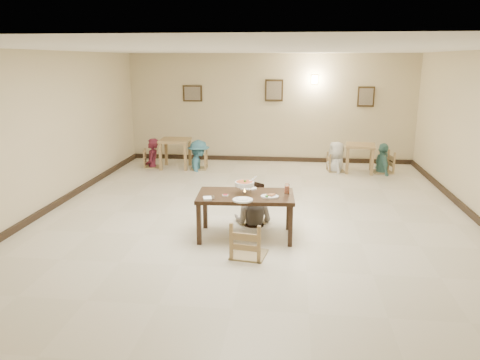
# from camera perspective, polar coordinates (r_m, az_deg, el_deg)

# --- Properties ---
(floor) EXTENTS (10.00, 10.00, 0.00)m
(floor) POSITION_cam_1_polar(r_m,az_deg,el_deg) (8.70, 1.87, -4.50)
(floor) COLOR beige
(floor) RESTS_ON ground
(ceiling) EXTENTS (10.00, 10.00, 0.00)m
(ceiling) POSITION_cam_1_polar(r_m,az_deg,el_deg) (8.23, 2.05, 15.66)
(ceiling) COLOR white
(ceiling) RESTS_ON wall_back
(wall_back) EXTENTS (10.00, 0.00, 10.00)m
(wall_back) POSITION_cam_1_polar(r_m,az_deg,el_deg) (13.28, 3.70, 8.71)
(wall_back) COLOR beige
(wall_back) RESTS_ON floor
(wall_front) EXTENTS (10.00, 0.00, 10.00)m
(wall_front) POSITION_cam_1_polar(r_m,az_deg,el_deg) (3.52, -4.61, -7.69)
(wall_front) COLOR beige
(wall_front) RESTS_ON floor
(wall_left) EXTENTS (0.00, 10.00, 10.00)m
(wall_left) POSITION_cam_1_polar(r_m,az_deg,el_deg) (9.52, -22.92, 5.32)
(wall_left) COLOR beige
(wall_left) RESTS_ON floor
(baseboard_back) EXTENTS (8.00, 0.06, 0.12)m
(baseboard_back) POSITION_cam_1_polar(r_m,az_deg,el_deg) (13.47, 3.59, 2.59)
(baseboard_back) COLOR black
(baseboard_back) RESTS_ON floor
(baseboard_left) EXTENTS (0.06, 10.00, 0.12)m
(baseboard_left) POSITION_cam_1_polar(r_m,az_deg,el_deg) (9.81, -21.95, -3.00)
(baseboard_left) COLOR black
(baseboard_left) RESTS_ON floor
(baseboard_right) EXTENTS (0.06, 10.00, 0.12)m
(baseboard_right) POSITION_cam_1_polar(r_m,az_deg,el_deg) (9.27, 27.22, -4.56)
(baseboard_right) COLOR black
(baseboard_right) RESTS_ON floor
(picture_a) EXTENTS (0.55, 0.04, 0.45)m
(picture_a) POSITION_cam_1_polar(r_m,az_deg,el_deg) (13.49, -5.81, 10.46)
(picture_a) COLOR #312210
(picture_a) RESTS_ON wall_back
(picture_b) EXTENTS (0.50, 0.04, 0.60)m
(picture_b) POSITION_cam_1_polar(r_m,az_deg,el_deg) (13.20, 4.17, 10.84)
(picture_b) COLOR #312210
(picture_b) RESTS_ON wall_back
(picture_c) EXTENTS (0.45, 0.04, 0.55)m
(picture_c) POSITION_cam_1_polar(r_m,az_deg,el_deg) (13.34, 15.11, 9.78)
(picture_c) COLOR #312210
(picture_c) RESTS_ON wall_back
(wall_sconce) EXTENTS (0.16, 0.05, 0.22)m
(wall_sconce) POSITION_cam_1_polar(r_m,az_deg,el_deg) (13.18, 9.08, 12.00)
(wall_sconce) COLOR #FFD88C
(wall_sconce) RESTS_ON wall_back
(main_table) EXTENTS (1.59, 0.95, 0.72)m
(main_table) POSITION_cam_1_polar(r_m,az_deg,el_deg) (7.55, 0.69, -2.35)
(main_table) COLOR #312013
(main_table) RESTS_ON floor
(chair_far) EXTENTS (0.42, 0.42, 0.89)m
(chair_far) POSITION_cam_1_polar(r_m,az_deg,el_deg) (8.34, 1.59, -2.15)
(chair_far) COLOR tan
(chair_far) RESTS_ON floor
(chair_near) EXTENTS (0.50, 0.50, 1.06)m
(chair_near) POSITION_cam_1_polar(r_m,az_deg,el_deg) (6.86, 1.10, -5.14)
(chair_near) COLOR tan
(chair_near) RESTS_ON floor
(main_diner) EXTENTS (0.88, 0.76, 1.54)m
(main_diner) POSITION_cam_1_polar(r_m,az_deg,el_deg) (8.15, 1.68, -0.14)
(main_diner) COLOR gray
(main_diner) RESTS_ON floor
(curry_warmer) EXTENTS (0.35, 0.31, 0.28)m
(curry_warmer) POSITION_cam_1_polar(r_m,az_deg,el_deg) (7.52, 0.55, -0.49)
(curry_warmer) COLOR silver
(curry_warmer) RESTS_ON main_table
(rice_plate_far) EXTENTS (0.28, 0.28, 0.06)m
(rice_plate_far) POSITION_cam_1_polar(r_m,az_deg,el_deg) (7.84, 1.03, -1.00)
(rice_plate_far) COLOR white
(rice_plate_far) RESTS_ON main_table
(rice_plate_near) EXTENTS (0.31, 0.31, 0.07)m
(rice_plate_near) POSITION_cam_1_polar(r_m,az_deg,el_deg) (7.19, 0.33, -2.42)
(rice_plate_near) COLOR white
(rice_plate_near) RESTS_ON main_table
(fried_plate) EXTENTS (0.29, 0.29, 0.06)m
(fried_plate) POSITION_cam_1_polar(r_m,az_deg,el_deg) (7.38, 3.62, -1.96)
(fried_plate) COLOR white
(fried_plate) RESTS_ON main_table
(chili_dish) EXTENTS (0.10, 0.10, 0.02)m
(chili_dish) POSITION_cam_1_polar(r_m,az_deg,el_deg) (7.45, -1.81, -1.87)
(chili_dish) COLOR white
(chili_dish) RESTS_ON main_table
(napkin_cutlery) EXTENTS (0.19, 0.27, 0.03)m
(napkin_cutlery) POSITION_cam_1_polar(r_m,az_deg,el_deg) (7.27, -3.95, -2.25)
(napkin_cutlery) COLOR white
(napkin_cutlery) RESTS_ON main_table
(drink_glass) EXTENTS (0.08, 0.08, 0.16)m
(drink_glass) POSITION_cam_1_polar(r_m,az_deg,el_deg) (7.59, 5.75, -1.11)
(drink_glass) COLOR white
(drink_glass) RESTS_ON main_table
(bg_table_left) EXTENTS (0.81, 0.81, 0.78)m
(bg_table_left) POSITION_cam_1_polar(r_m,az_deg,el_deg) (12.60, -7.91, 4.34)
(bg_table_left) COLOR #9E7B4B
(bg_table_left) RESTS_ON floor
(bg_table_right) EXTENTS (0.81, 0.81, 0.73)m
(bg_table_right) POSITION_cam_1_polar(r_m,az_deg,el_deg) (12.39, 14.44, 3.61)
(bg_table_right) COLOR #9E7B4B
(bg_table_right) RESTS_ON floor
(bg_chair_ll) EXTENTS (0.43, 0.43, 0.92)m
(bg_chair_ll) POSITION_cam_1_polar(r_m,az_deg,el_deg) (12.80, -10.69, 3.56)
(bg_chair_ll) COLOR tan
(bg_chair_ll) RESTS_ON floor
(bg_chair_lr) EXTENTS (0.42, 0.42, 0.90)m
(bg_chair_lr) POSITION_cam_1_polar(r_m,az_deg,el_deg) (12.43, -5.07, 3.38)
(bg_chair_lr) COLOR tan
(bg_chair_lr) RESTS_ON floor
(bg_chair_rl) EXTENTS (0.42, 0.42, 0.89)m
(bg_chair_rl) POSITION_cam_1_polar(r_m,az_deg,el_deg) (12.40, 11.66, 3.09)
(bg_chair_rl) COLOR tan
(bg_chair_rl) RESTS_ON floor
(bg_chair_rr) EXTENTS (0.49, 0.49, 1.04)m
(bg_chair_rr) POSITION_cam_1_polar(r_m,az_deg,el_deg) (12.53, 17.07, 3.21)
(bg_chair_rr) COLOR tan
(bg_chair_rr) RESTS_ON floor
(bg_diner_a) EXTENTS (0.45, 0.62, 1.57)m
(bg_diner_a) POSITION_cam_1_polar(r_m,az_deg,el_deg) (12.75, -10.76, 4.99)
(bg_diner_a) COLOR maroon
(bg_diner_a) RESTS_ON floor
(bg_diner_b) EXTENTS (0.75, 1.09, 1.55)m
(bg_diner_b) POSITION_cam_1_polar(r_m,az_deg,el_deg) (12.37, -5.10, 4.85)
(bg_diner_b) COLOR teal
(bg_diner_b) RESTS_ON floor
(bg_diner_c) EXTENTS (0.61, 0.83, 1.55)m
(bg_diner_c) POSITION_cam_1_polar(r_m,az_deg,el_deg) (12.34, 11.74, 4.59)
(bg_diner_c) COLOR silver
(bg_diner_c) RESTS_ON floor
(bg_diner_d) EXTENTS (0.48, 0.93, 1.52)m
(bg_diner_d) POSITION_cam_1_polar(r_m,az_deg,el_deg) (12.49, 17.15, 4.31)
(bg_diner_d) COLOR #518D83
(bg_diner_d) RESTS_ON floor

